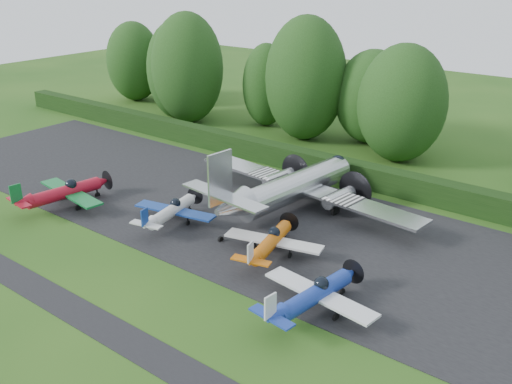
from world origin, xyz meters
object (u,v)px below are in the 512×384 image
Objects in this scene: light_plane_blue at (314,295)px; light_plane_red at (64,192)px; light_plane_orange at (271,242)px; transport_plane at (293,187)px; light_plane_white at (172,211)px.

light_plane_red is at bearing 171.50° from light_plane_blue.
light_plane_orange is at bearing 2.67° from light_plane_red.
light_plane_red is 1.06× the size of light_plane_blue.
transport_plane is 7.96m from light_plane_orange.
light_plane_orange is (17.85, 3.33, -0.14)m from light_plane_red.
light_plane_red is 1.17× the size of light_plane_white.
transport_plane is at bearing 121.57° from light_plane_blue.
light_plane_red is at bearing -155.54° from light_plane_orange.
light_plane_orange is at bearing -72.31° from transport_plane.
light_plane_orange is at bearing 14.28° from light_plane_white.
light_plane_blue is (23.60, -0.50, -0.07)m from light_plane_red.
light_plane_blue is at bearing -1.68° from light_plane_white.
transport_plane reaches higher than light_plane_orange.
light_plane_orange is 6.90m from light_plane_blue.
light_plane_red is 18.16m from light_plane_orange.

